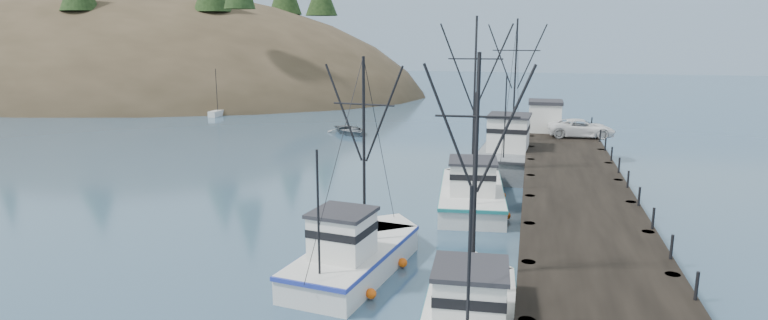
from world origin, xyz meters
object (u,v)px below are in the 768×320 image
at_px(trawler_near, 470,317).
at_px(trawler_far, 472,192).
at_px(trawler_mid, 357,255).
at_px(pier, 573,182).
at_px(work_vessel, 510,153).
at_px(pickup_truck, 581,128).
at_px(pier_shed, 545,116).
at_px(motorboat, 350,134).

distance_m(trawler_near, trawler_far, 17.28).
bearing_deg(trawler_mid, pier, 51.65).
height_order(work_vessel, pickup_truck, work_vessel).
bearing_deg(trawler_far, work_vessel, 80.38).
relative_size(pier_shed, motorboat, 0.57).
height_order(trawler_near, motorboat, trawler_near).
bearing_deg(pier, trawler_far, -174.19).
bearing_deg(work_vessel, motorboat, 143.61).
relative_size(trawler_mid, pickup_truck, 1.82).
xyz_separation_m(pier_shed, pickup_truck, (3.00, -2.58, -0.65)).
relative_size(trawler_far, pier_shed, 3.79).
bearing_deg(trawler_mid, pier_shed, 74.25).
xyz_separation_m(trawler_near, work_vessel, (0.31, 28.74, 0.41)).
xyz_separation_m(trawler_near, trawler_mid, (-5.68, 4.92, -0.00)).
distance_m(trawler_far, work_vessel, 11.70).
bearing_deg(trawler_far, motorboat, 122.46).
relative_size(pier_shed, pickup_truck, 0.58).
bearing_deg(trawler_far, pier, 5.81).
bearing_deg(pickup_truck, pier, 170.47).
bearing_deg(pier_shed, work_vessel, -111.06).
bearing_deg(pickup_truck, pier_shed, 45.36).
distance_m(pier_shed, pickup_truck, 4.01).
bearing_deg(pier_shed, pickup_truck, -40.66).
bearing_deg(trawler_far, pickup_truck, 64.41).
bearing_deg(motorboat, work_vessel, -75.56).
bearing_deg(pier, motorboat, 132.40).
distance_m(trawler_near, work_vessel, 28.74).
relative_size(pier, trawler_near, 4.21).
relative_size(trawler_near, pier_shed, 3.27).
bearing_deg(trawler_near, trawler_far, 95.46).
bearing_deg(trawler_far, trawler_mid, -108.17).
distance_m(work_vessel, motorboat, 21.75).
bearing_deg(work_vessel, pier_shed, 68.94).
height_order(trawler_near, trawler_mid, trawler_near).
height_order(trawler_far, work_vessel, work_vessel).
xyz_separation_m(trawler_near, motorboat, (-17.17, 41.62, -0.82)).
relative_size(pier, trawler_mid, 4.36).
height_order(trawler_near, trawler_far, trawler_far).
height_order(trawler_near, pier_shed, trawler_near).
distance_m(trawler_mid, trawler_far, 12.94).
distance_m(pier, trawler_far, 6.28).
height_order(pier, trawler_mid, trawler_mid).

